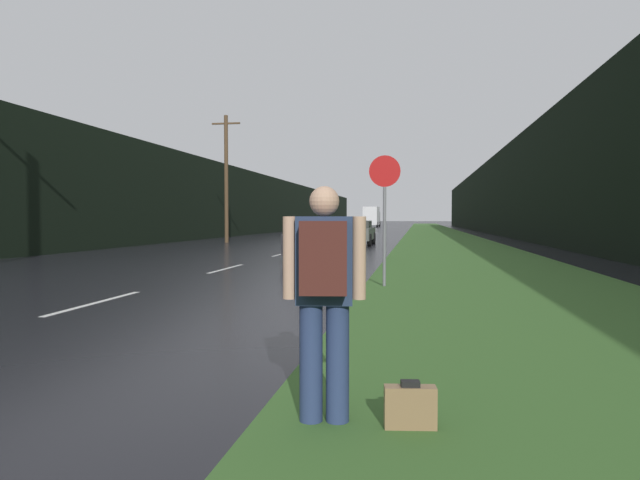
% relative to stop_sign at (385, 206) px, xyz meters
% --- Properties ---
extents(grass_verge, '(6.00, 240.00, 0.02)m').
position_rel_stop_sign_xyz_m(grass_verge, '(2.54, 28.80, -1.76)').
color(grass_verge, '#386028').
rests_on(grass_verge, ground_plane).
extents(lane_stripe_b, '(0.12, 3.00, 0.01)m').
position_rel_stop_sign_xyz_m(lane_stripe_b, '(-4.93, -3.24, -1.77)').
color(lane_stripe_b, silver).
rests_on(lane_stripe_b, ground_plane).
extents(lane_stripe_c, '(0.12, 3.00, 0.01)m').
position_rel_stop_sign_xyz_m(lane_stripe_c, '(-4.93, 3.76, -1.77)').
color(lane_stripe_c, silver).
rests_on(lane_stripe_c, ground_plane).
extents(lane_stripe_d, '(0.12, 3.00, 0.01)m').
position_rel_stop_sign_xyz_m(lane_stripe_d, '(-4.93, 10.76, -1.77)').
color(lane_stripe_d, silver).
rests_on(lane_stripe_d, ground_plane).
extents(lane_stripe_e, '(0.12, 3.00, 0.01)m').
position_rel_stop_sign_xyz_m(lane_stripe_e, '(-4.93, 17.76, -1.77)').
color(lane_stripe_e, silver).
rests_on(lane_stripe_e, ground_plane).
extents(treeline_far_side, '(2.00, 140.00, 5.85)m').
position_rel_stop_sign_xyz_m(treeline_far_side, '(-15.40, 38.80, 1.16)').
color(treeline_far_side, black).
rests_on(treeline_far_side, ground_plane).
extents(treeline_near_side, '(2.00, 140.00, 7.30)m').
position_rel_stop_sign_xyz_m(treeline_near_side, '(8.54, 38.80, 1.88)').
color(treeline_near_side, black).
rests_on(treeline_near_side, ground_plane).
extents(utility_pole_far, '(1.80, 0.24, 7.85)m').
position_rel_stop_sign_xyz_m(utility_pole_far, '(-11.00, 21.32, 2.29)').
color(utility_pole_far, '#4C3823').
rests_on(utility_pole_far, ground_plane).
extents(stop_sign, '(0.69, 0.07, 2.88)m').
position_rel_stop_sign_xyz_m(stop_sign, '(0.00, 0.00, 0.00)').
color(stop_sign, slate).
rests_on(stop_sign, ground_plane).
extents(hitchhiker_with_backpack, '(0.60, 0.45, 1.74)m').
position_rel_stop_sign_xyz_m(hitchhiker_with_backpack, '(0.06, -8.48, -0.77)').
color(hitchhiker_with_backpack, navy).
rests_on(hitchhiker_with_backpack, ground_plane).
extents(suitcase, '(0.38, 0.17, 0.36)m').
position_rel_stop_sign_xyz_m(suitcase, '(0.68, -8.48, -1.60)').
color(suitcase, olive).
rests_on(suitcase, ground_plane).
extents(car_passing_near, '(1.86, 4.18, 1.44)m').
position_rel_stop_sign_xyz_m(car_passing_near, '(-2.70, 7.22, -1.03)').
color(car_passing_near, black).
rests_on(car_passing_near, ground_plane).
extents(car_passing_far, '(1.89, 4.64, 1.37)m').
position_rel_stop_sign_xyz_m(car_passing_far, '(-2.70, 19.44, -1.05)').
color(car_passing_far, '#4C514C').
rests_on(car_passing_far, ground_plane).
extents(car_oncoming, '(1.90, 4.35, 1.45)m').
position_rel_stop_sign_xyz_m(car_oncoming, '(-7.16, 40.12, -1.03)').
color(car_oncoming, '#2D3856').
rests_on(car_oncoming, ground_plane).
extents(delivery_truck, '(2.52, 8.79, 3.43)m').
position_rel_stop_sign_xyz_m(delivery_truck, '(-7.16, 85.52, 0.05)').
color(delivery_truck, gray).
rests_on(delivery_truck, ground_plane).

